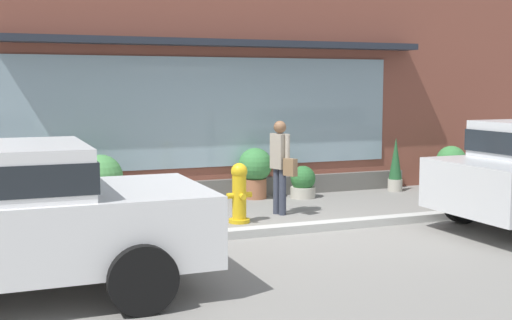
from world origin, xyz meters
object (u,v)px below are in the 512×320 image
Objects in this scene: potted_plant_window_center at (451,165)px; potted_plant_by_entrance at (7,191)px; potted_plant_window_left at (303,182)px; potted_plant_trailing_edge at (255,170)px; pedestrian_with_handbag at (281,161)px; potted_plant_corner_tall at (395,165)px; potted_plant_low_front at (100,181)px; fire_hydrant at (239,192)px.

potted_plant_window_center reaches higher than potted_plant_by_entrance.
potted_plant_by_entrance is at bearing 177.56° from potted_plant_window_center.
potted_plant_trailing_edge is at bearing 163.35° from potted_plant_window_left.
pedestrian_with_handbag reaches higher than potted_plant_corner_tall.
pedestrian_with_handbag is 1.74× the size of potted_plant_window_center.
potted_plant_by_entrance is (-4.39, -0.03, -0.14)m from potted_plant_trailing_edge.
potted_plant_trailing_edge is 2.95m from potted_plant_low_front.
potted_plant_low_front is (-2.73, 1.26, -0.35)m from pedestrian_with_handbag.
potted_plant_trailing_edge reaches higher than fire_hydrant.
potted_plant_window_center is at bearing -5.44° from potted_plant_trailing_edge.
potted_plant_low_front is at bearing 179.85° from potted_plant_window_center.
pedestrian_with_handbag is at bearing -96.83° from potted_plant_trailing_edge.
potted_plant_by_entrance is (-4.20, 1.60, -0.48)m from pedestrian_with_handbag.
fire_hydrant is 2.60m from potted_plant_window_left.
potted_plant_window_center is 0.93× the size of potted_plant_trailing_edge.
fire_hydrant is 5.46m from potted_plant_window_center.
pedestrian_with_handbag is (0.86, 0.36, 0.41)m from fire_hydrant.
pedestrian_with_handbag reaches higher than potted_plant_by_entrance.
potted_plant_window_left is at bearing -178.82° from potted_plant_corner_tall.
potted_plant_window_center is 4.19m from potted_plant_trailing_edge.
potted_plant_low_front reaches higher than potted_plant_window_center.
potted_plant_window_left is at bearing 1.78° from potted_plant_low_front.
potted_plant_trailing_edge is 0.98× the size of potted_plant_low_front.
potted_plant_low_front reaches higher than fire_hydrant.
potted_plant_window_center is 3.30m from potted_plant_window_left.
fire_hydrant is at bearing -156.03° from potted_plant_corner_tall.
potted_plant_trailing_edge is (-2.95, 0.22, 0.02)m from potted_plant_corner_tall.
potted_plant_window_center is at bearing -2.44° from potted_plant_by_entrance.
potted_plant_trailing_edge is 1.11× the size of potted_plant_by_entrance.
potted_plant_low_front is at bearing -178.22° from potted_plant_window_left.
fire_hydrant reaches higher than potted_plant_window_center.
potted_plant_low_front is (-1.88, 1.62, 0.06)m from fire_hydrant.
potted_plant_window_center is 0.91× the size of potted_plant_low_front.
potted_plant_window_center is at bearing -2.37° from potted_plant_window_left.
fire_hydrant is 0.86× the size of potted_plant_corner_tall.
fire_hydrant reaches higher than potted_plant_by_entrance.
potted_plant_window_center is at bearing -8.36° from potted_plant_corner_tall.
pedestrian_with_handbag is 1.62× the size of potted_plant_trailing_edge.
fire_hydrant is 0.98× the size of potted_plant_trailing_edge.
potted_plant_corner_tall is (3.14, 1.42, -0.36)m from pedestrian_with_handbag.
potted_plant_window_left is (1.07, 1.38, -0.59)m from pedestrian_with_handbag.
pedestrian_with_handbag is 1.58× the size of potted_plant_low_front.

